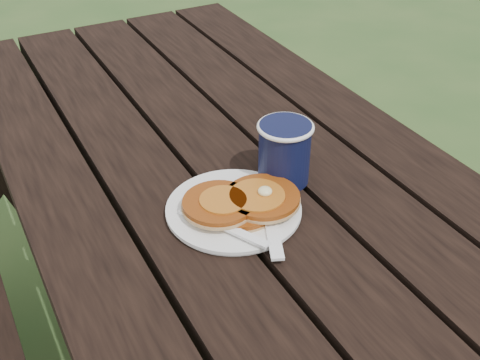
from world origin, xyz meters
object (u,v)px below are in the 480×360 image
plate (234,210)px  pancake_stack (242,202)px  coffee_cup (284,150)px  picnic_table (253,337)px

plate → pancake_stack: (0.01, -0.01, 0.02)m
plate → pancake_stack: bearing=-48.7°
plate → pancake_stack: pancake_stack is taller
coffee_cup → pancake_stack: bearing=-154.0°
picnic_table → coffee_cup: size_ratio=16.34×
coffee_cup → picnic_table: bearing=-179.9°
picnic_table → plate: (-0.06, -0.04, 0.39)m
plate → pancake_stack: size_ratio=1.14×
pancake_stack → plate: bearing=131.3°
picnic_table → pancake_stack: 0.41m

